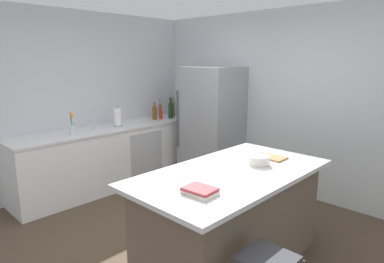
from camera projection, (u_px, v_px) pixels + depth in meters
ground_plane at (179, 251)px, 3.39m from camera, size 7.20×7.20×0.00m
wall_rear at (294, 103)px, 4.69m from camera, size 6.00×0.10×2.60m
wall_left at (60, 103)px, 4.78m from camera, size 0.10×6.00×2.60m
counter_run_left at (114, 156)px, 5.12m from camera, size 0.69×3.03×0.92m
kitchen_island at (231, 217)px, 3.11m from camera, size 1.03×1.93×0.92m
refrigerator at (211, 124)px, 5.28m from camera, size 0.85×0.76×1.80m
sink_faucet at (93, 118)px, 4.82m from camera, size 0.15×0.05×0.30m
flower_vase at (72, 128)px, 4.48m from camera, size 0.08×0.08×0.31m
paper_towel_roll at (118, 118)px, 5.02m from camera, size 0.14×0.14×0.31m
soda_bottle at (179, 107)px, 5.98m from camera, size 0.07×0.07×0.37m
olive_oil_bottle at (173, 108)px, 5.97m from camera, size 0.06×0.06×0.32m
syrup_bottle at (171, 110)px, 5.86m from camera, size 0.07×0.07×0.29m
wine_bottle at (170, 110)px, 5.72m from camera, size 0.08×0.08×0.35m
vinegar_bottle at (160, 111)px, 5.76m from camera, size 0.05×0.05×0.33m
hot_sauce_bottle at (161, 114)px, 5.63m from camera, size 0.05×0.05×0.22m
whiskey_bottle at (154, 113)px, 5.60m from camera, size 0.07×0.07×0.28m
cookbook_stack at (200, 191)px, 2.49m from camera, size 0.25×0.20×0.05m
mixing_bowl at (259, 160)px, 3.18m from camera, size 0.20×0.20×0.09m
cutting_board at (270, 157)px, 3.41m from camera, size 0.31×0.19×0.02m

